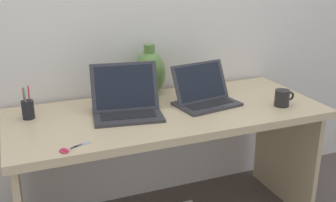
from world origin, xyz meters
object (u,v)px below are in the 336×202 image
object	(u,v)px
laptop_right	(204,94)
laptop_left	(126,101)
coffee_mug	(282,98)
pen_cup	(28,109)
scissors	(70,149)
green_vase	(150,72)

from	to	relation	value
laptop_right	laptop_left	bearing A→B (deg)	179.10
laptop_right	coffee_mug	distance (m)	0.42
pen_cup	scissors	world-z (taller)	pen_cup
laptop_right	green_vase	bearing A→B (deg)	129.61
coffee_mug	pen_cup	xyz separation A→B (m)	(-1.28, 0.31, 0.01)
green_vase	pen_cup	xyz separation A→B (m)	(-0.69, -0.14, -0.08)
green_vase	pen_cup	size ratio (longest dim) A/B	1.72
green_vase	coffee_mug	size ratio (longest dim) A/B	2.52
laptop_right	green_vase	distance (m)	0.35
scissors	green_vase	bearing A→B (deg)	45.79
coffee_mug	laptop_left	bearing A→B (deg)	166.54
laptop_right	green_vase	size ratio (longest dim) A/B	1.22
laptop_right	coffee_mug	bearing A→B (deg)	-26.44
coffee_mug	laptop_right	bearing A→B (deg)	153.56
green_vase	coffee_mug	world-z (taller)	green_vase
pen_cup	coffee_mug	bearing A→B (deg)	-13.65
laptop_left	laptop_right	distance (m)	0.44
green_vase	scissors	world-z (taller)	green_vase
green_vase	laptop_right	bearing A→B (deg)	-50.39
laptop_left	laptop_right	xyz separation A→B (m)	(0.44, -0.01, -0.01)
coffee_mug	pen_cup	world-z (taller)	pen_cup
laptop_left	coffee_mug	world-z (taller)	laptop_left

